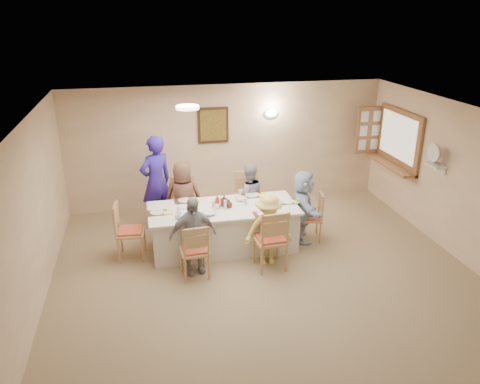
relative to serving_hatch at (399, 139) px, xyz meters
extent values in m
plane|color=olive|center=(-3.21, -2.40, -1.50)|extent=(7.00, 7.00, 0.00)
plane|color=tan|center=(-3.21, 1.10, -0.25)|extent=(6.50, 0.00, 6.50)
plane|color=tan|center=(-6.46, -2.40, -0.25)|extent=(0.00, 7.00, 7.00)
plane|color=white|center=(-3.21, -2.40, 1.00)|extent=(7.00, 7.00, 0.00)
cube|color=#321F11|center=(-3.51, 1.07, 0.20)|extent=(0.62, 0.04, 0.72)
cube|color=black|center=(-3.51, 1.05, 0.20)|extent=(0.52, 0.02, 0.62)
ellipsoid|color=white|center=(-2.31, 1.04, 0.40)|extent=(0.26, 0.09, 0.18)
cylinder|color=white|center=(-4.21, -0.90, 0.97)|extent=(0.36, 0.36, 0.05)
cube|color=#8E5D33|center=(0.00, 0.00, 0.00)|extent=(0.06, 1.50, 1.15)
cube|color=#8E5D33|center=(-0.12, 0.00, -0.53)|extent=(0.30, 1.50, 0.05)
cube|color=#8E5D33|center=(-0.26, 0.76, 0.00)|extent=(0.55, 0.04, 1.00)
cube|color=white|center=(-0.08, -1.35, -0.10)|extent=(0.22, 0.36, 0.03)
cube|color=white|center=(-3.68, -0.91, -1.12)|extent=(2.51, 1.06, 0.76)
imported|color=brown|center=(-4.28, -0.23, -0.80)|extent=(0.80, 0.63, 1.39)
imported|color=#8F8BA0|center=(-3.08, -0.23, -0.87)|extent=(0.65, 0.52, 1.26)
imported|color=#94959A|center=(-4.28, -1.59, -0.87)|extent=(0.84, 0.54, 1.27)
imported|color=#F7D561|center=(-3.08, -1.59, -0.90)|extent=(0.78, 0.46, 1.20)
imported|color=#B0CBE8|center=(-2.26, -0.91, -0.85)|extent=(1.30, 0.68, 1.30)
imported|color=#331FA5|center=(-4.73, 0.24, -0.62)|extent=(1.00, 0.97, 1.77)
cube|color=#472B19|center=(-4.28, -1.33, -0.74)|extent=(0.37, 0.27, 0.01)
cylinder|color=white|center=(-4.28, -1.33, -0.73)|extent=(0.23, 0.23, 0.01)
cube|color=yellow|center=(-4.10, -1.38, -0.73)|extent=(0.13, 0.13, 0.01)
cube|color=#472B19|center=(-3.08, -1.33, -0.74)|extent=(0.35, 0.26, 0.01)
cylinder|color=white|center=(-3.08, -1.33, -0.73)|extent=(0.24, 0.24, 0.01)
cube|color=yellow|center=(-2.90, -1.38, -0.73)|extent=(0.14, 0.14, 0.01)
cube|color=#472B19|center=(-4.28, -0.49, -0.74)|extent=(0.37, 0.27, 0.01)
cylinder|color=white|center=(-4.28, -0.49, -0.73)|extent=(0.24, 0.24, 0.01)
cube|color=yellow|center=(-4.10, -0.54, -0.73)|extent=(0.13, 0.13, 0.01)
cube|color=#472B19|center=(-3.08, -0.49, -0.74)|extent=(0.37, 0.27, 0.01)
cylinder|color=white|center=(-3.08, -0.49, -0.73)|extent=(0.25, 0.25, 0.02)
cube|color=yellow|center=(-2.90, -0.54, -0.73)|extent=(0.15, 0.15, 0.01)
cube|color=#472B19|center=(-4.78, -0.91, -0.74)|extent=(0.33, 0.24, 0.01)
cylinder|color=white|center=(-4.78, -0.91, -0.73)|extent=(0.23, 0.23, 0.01)
cube|color=yellow|center=(-4.60, -0.96, -0.73)|extent=(0.15, 0.15, 0.01)
cube|color=#472B19|center=(-2.56, -0.91, -0.74)|extent=(0.33, 0.24, 0.01)
cylinder|color=white|center=(-2.56, -0.91, -0.73)|extent=(0.25, 0.25, 0.02)
cube|color=yellow|center=(-2.38, -0.96, -0.73)|extent=(0.15, 0.15, 0.01)
imported|color=white|center=(-4.46, -1.21, -0.70)|extent=(0.13, 0.13, 0.09)
imported|color=white|center=(-3.25, -0.37, -0.70)|extent=(0.09, 0.09, 0.08)
imported|color=white|center=(-3.95, -1.15, -0.71)|extent=(0.31, 0.31, 0.06)
imported|color=white|center=(-3.32, -0.68, -0.71)|extent=(0.19, 0.19, 0.06)
imported|color=red|center=(-3.78, -0.91, -0.62)|extent=(0.15, 0.15, 0.23)
imported|color=#4C2014|center=(-3.66, -0.86, -0.64)|extent=(0.16, 0.16, 0.20)
imported|color=#4C2014|center=(-3.58, -0.94, -0.67)|extent=(0.20, 0.20, 0.15)
cylinder|color=silver|center=(-3.83, -0.86, -0.68)|extent=(0.07, 0.07, 0.10)
camera|label=1|loc=(-4.94, -8.02, 2.38)|focal=35.00mm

